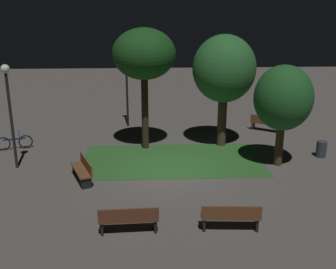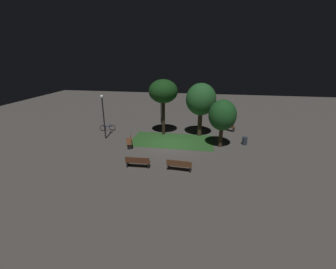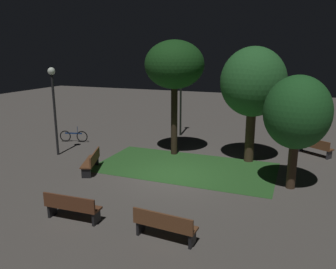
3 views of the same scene
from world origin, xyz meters
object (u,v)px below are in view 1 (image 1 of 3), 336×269
bench_front_right (129,219)px  tree_left_canopy (144,55)px  lamp_post_near_wall (126,69)px  bench_back_row (231,216)px  bench_near_trees (83,169)px  bicycle (15,142)px  bench_path_side (267,123)px  tree_back_left (283,99)px  lamp_post_plaza_east (9,99)px  tree_right_canopy (224,70)px  trash_bin (321,149)px

bench_front_right → tree_left_canopy: (0.48, 7.74, 3.98)m
tree_left_canopy → lamp_post_near_wall: bearing=104.8°
bench_back_row → bench_near_trees: same height
bench_back_row → bicycle: size_ratio=1.12×
bench_front_right → bench_path_side: (7.13, 10.11, 0.00)m
bench_front_right → bench_back_row: (3.08, 0.00, 0.00)m
bench_path_side → tree_left_canopy: tree_left_canopy is taller
bench_back_row → tree_back_left: bearing=59.2°
bench_path_side → lamp_post_plaza_east: 13.22m
tree_right_canopy → lamp_post_plaza_east: tree_right_canopy is taller
bench_front_right → trash_bin: bearing=35.7°
bench_path_side → bench_back_row: bearing=-111.8°
bench_near_trees → bicycle: bicycle is taller
bench_front_right → lamp_post_plaza_east: size_ratio=0.41×
bicycle → lamp_post_near_wall: bearing=35.7°
bench_path_side → tree_back_left: tree_back_left is taller
tree_right_canopy → bench_front_right: bearing=-117.9°
tree_right_canopy → bicycle: size_ratio=3.29×
bench_back_row → tree_right_canopy: 8.68m
tree_left_canopy → lamp_post_near_wall: size_ratio=1.17×
bicycle → bench_path_side: bearing=10.0°
bench_back_row → lamp_post_plaza_east: bearing=146.0°
tree_right_canopy → lamp_post_plaza_east: 9.57m
bench_near_trees → tree_left_canopy: 5.98m
tree_right_canopy → bicycle: (-10.01, -0.13, -3.39)m
bench_near_trees → tree_right_canopy: tree_right_canopy is taller
bench_front_right → lamp_post_near_wall: (-0.55, 11.61, 2.79)m
bench_near_trees → lamp_post_near_wall: (1.41, 7.61, 2.79)m
bench_front_right → tree_left_canopy: tree_left_canopy is taller
bench_near_trees → lamp_post_plaza_east: lamp_post_plaza_east is taller
bench_front_right → tree_right_canopy: tree_right_canopy is taller
tree_right_canopy → bench_path_side: bearing=36.3°
bench_front_right → tree_back_left: bearing=40.2°
trash_bin → tree_back_left: bearing=-159.4°
tree_back_left → trash_bin: size_ratio=5.81×
lamp_post_near_wall → tree_right_canopy: bearing=-37.4°
tree_right_canopy → lamp_post_near_wall: (-4.76, 3.64, -0.47)m
tree_back_left → lamp_post_near_wall: lamp_post_near_wall is taller
bench_near_trees → tree_right_canopy: 8.03m
bench_back_row → bench_near_trees: 6.43m
bench_near_trees → bicycle: 5.44m
tree_left_canopy → bicycle: size_ratio=3.48×
bench_near_trees → lamp_post_plaza_east: bearing=154.4°
bench_front_right → bench_near_trees: same height
bench_front_right → tree_back_left: (6.20, 5.23, 2.45)m
trash_bin → bicycle: bicycle is taller
bench_path_side → tree_back_left: (-0.92, -4.87, 2.45)m
bench_path_side → trash_bin: size_ratio=2.37×
tree_right_canopy → trash_bin: size_ratio=7.22×
bench_front_right → lamp_post_plaza_east: lamp_post_plaza_east is taller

